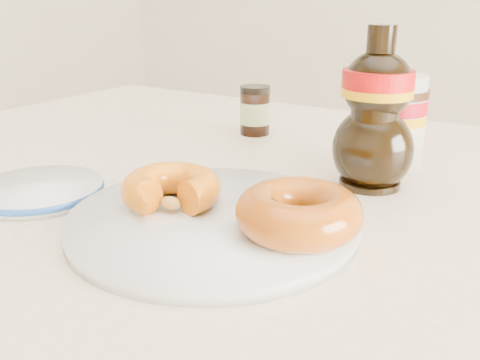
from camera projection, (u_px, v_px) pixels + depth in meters
The scene contains 8 objects.
dining_table at pixel (302, 255), 0.66m from camera, with size 1.40×0.90×0.75m.
plate at pixel (213, 220), 0.53m from camera, with size 0.29×0.29×0.01m.
donut_bitten at pixel (172, 189), 0.55m from camera, with size 0.10×0.10×0.04m, color orange.
donut_whole at pixel (299, 212), 0.48m from camera, with size 0.12×0.12×0.04m, color #8C4709.
nutella_jar at pixel (392, 118), 0.69m from camera, with size 0.09×0.09×0.12m.
syrup_bottle at pixel (376, 109), 0.62m from camera, with size 0.10×0.08×0.19m, color black, non-canonical shape.
dark_jar at pixel (255, 111), 0.87m from camera, with size 0.05×0.05×0.08m.
blue_rim_saucer at pixel (39, 190), 0.61m from camera, with size 0.15×0.15×0.01m.
Camera 1 is at (0.25, -0.44, 0.97)m, focal length 40.00 mm.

